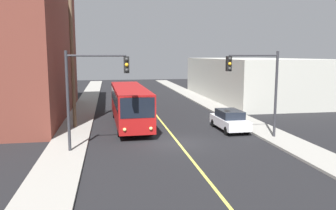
# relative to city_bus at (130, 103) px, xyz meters

# --- Properties ---
(ground_plane) EXTENTS (120.00, 120.00, 0.00)m
(ground_plane) POSITION_rel_city_bus_xyz_m (2.84, -6.64, -1.82)
(ground_plane) COLOR black
(sidewalk_left) EXTENTS (2.50, 90.00, 0.15)m
(sidewalk_left) POSITION_rel_city_bus_xyz_m (-4.41, 3.36, -1.74)
(sidewalk_left) COLOR gray
(sidewalk_left) RESTS_ON ground
(sidewalk_right) EXTENTS (2.50, 90.00, 0.15)m
(sidewalk_right) POSITION_rel_city_bus_xyz_m (10.09, 3.36, -1.74)
(sidewalk_right) COLOR gray
(sidewalk_right) RESTS_ON ground
(lane_stripe_center) EXTENTS (0.16, 60.00, 0.01)m
(lane_stripe_center) POSITION_rel_city_bus_xyz_m (2.84, 8.36, -1.81)
(lane_stripe_center) COLOR #D8CC4C
(lane_stripe_center) RESTS_ON ground
(building_left_brick) EXTENTS (10.00, 20.94, 13.92)m
(building_left_brick) POSITION_rel_city_bus_xyz_m (-10.65, 5.55, 5.14)
(building_left_brick) COLOR brown
(building_left_brick) RESTS_ON ground
(building_right_warehouse) EXTENTS (12.00, 24.22, 5.40)m
(building_right_warehouse) POSITION_rel_city_bus_xyz_m (17.33, 14.95, 0.88)
(building_right_warehouse) COLOR #B2B2A8
(building_right_warehouse) RESTS_ON ground
(city_bus) EXTENTS (2.90, 12.21, 3.20)m
(city_bus) POSITION_rel_city_bus_xyz_m (0.00, 0.00, 0.00)
(city_bus) COLOR maroon
(city_bus) RESTS_ON ground
(parked_car_white) EXTENTS (1.91, 4.44, 1.62)m
(parked_car_white) POSITION_rel_city_bus_xyz_m (7.57, -3.61, -0.98)
(parked_car_white) COLOR silver
(parked_car_white) RESTS_ON ground
(utility_pole_near) EXTENTS (2.40, 0.28, 11.94)m
(utility_pole_near) POSITION_rel_city_bus_xyz_m (-4.46, -0.85, 4.83)
(utility_pole_near) COLOR brown
(utility_pole_near) RESTS_ON sidewalk_left
(traffic_signal_left_corner) EXTENTS (3.75, 0.48, 6.00)m
(traffic_signal_left_corner) POSITION_rel_city_bus_xyz_m (-2.57, -7.92, 2.49)
(traffic_signal_left_corner) COLOR #2D2D33
(traffic_signal_left_corner) RESTS_ON sidewalk_left
(traffic_signal_right_corner) EXTENTS (3.75, 0.48, 6.00)m
(traffic_signal_right_corner) POSITION_rel_city_bus_xyz_m (8.25, -6.67, 2.49)
(traffic_signal_right_corner) COLOR #2D2D33
(traffic_signal_right_corner) RESTS_ON sidewalk_right
(fire_hydrant) EXTENTS (0.44, 0.26, 0.84)m
(fire_hydrant) POSITION_rel_city_bus_xyz_m (9.69, 0.54, -1.23)
(fire_hydrant) COLOR red
(fire_hydrant) RESTS_ON sidewalk_right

